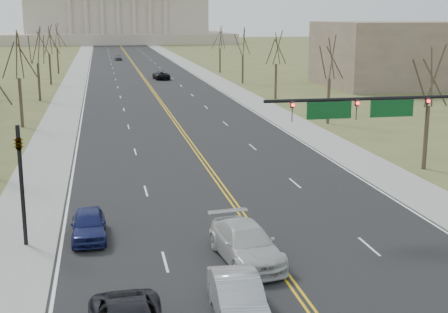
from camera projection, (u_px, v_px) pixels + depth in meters
name	position (u px, v px, depth m)	size (l,w,h in m)	color
road	(139.00, 71.00, 125.19)	(20.00, 380.00, 0.01)	black
cross_road	(296.00, 290.00, 25.70)	(120.00, 14.00, 0.01)	black
sidewalk_left	(78.00, 72.00, 122.92)	(4.00, 380.00, 0.03)	gray
sidewalk_right	(198.00, 70.00, 127.45)	(4.00, 380.00, 0.03)	gray
center_line	(139.00, 71.00, 125.19)	(0.42, 380.00, 0.01)	gold
edge_line_left	(89.00, 72.00, 123.34)	(0.15, 380.00, 0.01)	silver
edge_line_right	(187.00, 70.00, 127.04)	(0.15, 380.00, 0.01)	silver
capitol	(116.00, 7.00, 255.87)	(90.00, 60.00, 50.00)	#AFA391
signal_mast	(390.00, 118.00, 33.00)	(12.12, 0.44, 7.20)	black
signal_left	(21.00, 172.00, 29.88)	(0.32, 0.36, 6.00)	black
tree_r_0	(430.00, 80.00, 44.40)	(3.74, 3.74, 8.50)	#3E3324
tree_r_1	(330.00, 60.00, 63.53)	(3.74, 3.74, 8.50)	#3E3324
tree_l_1	(18.00, 58.00, 61.42)	(3.96, 3.96, 9.00)	#3E3324
tree_r_2	(276.00, 50.00, 82.66)	(3.74, 3.74, 8.50)	#3E3324
tree_l_2	(37.00, 48.00, 80.55)	(3.96, 3.96, 9.00)	#3E3324
tree_r_3	(243.00, 43.00, 101.79)	(3.74, 3.74, 8.50)	#3E3324
tree_l_3	(49.00, 41.00, 99.68)	(3.96, 3.96, 9.00)	#3E3324
tree_r_4	(220.00, 39.00, 120.92)	(3.74, 3.74, 8.50)	#3E3324
tree_l_4	(57.00, 37.00, 118.81)	(3.96, 3.96, 9.00)	#3E3324
bldg_right_mass	(404.00, 54.00, 99.11)	(25.00, 20.00, 10.00)	brown
car_sb_inner_lead	(238.00, 299.00, 23.00)	(1.71, 4.91, 1.62)	#A3A5AB
car_sb_inner_second	(246.00, 243.00, 28.55)	(2.35, 5.79, 1.68)	#B9B9B9
car_sb_outer_second	(89.00, 224.00, 31.45)	(1.73, 4.29, 1.46)	navy
car_far_nb	(161.00, 75.00, 109.29)	(2.41, 5.24, 1.45)	black
car_far_sb	(118.00, 57.00, 155.43)	(1.67, 4.16, 1.42)	#55585D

